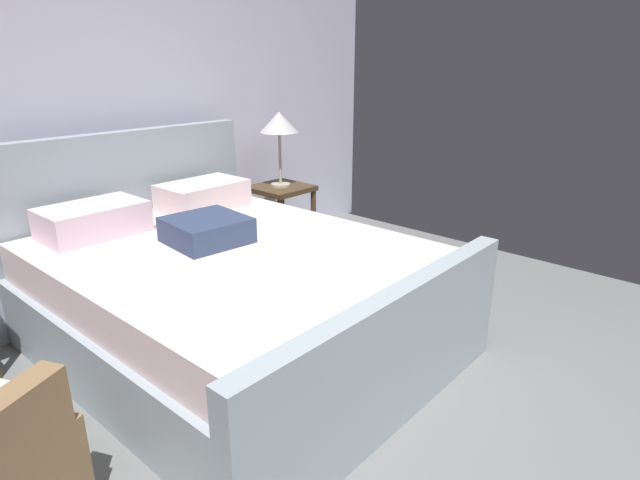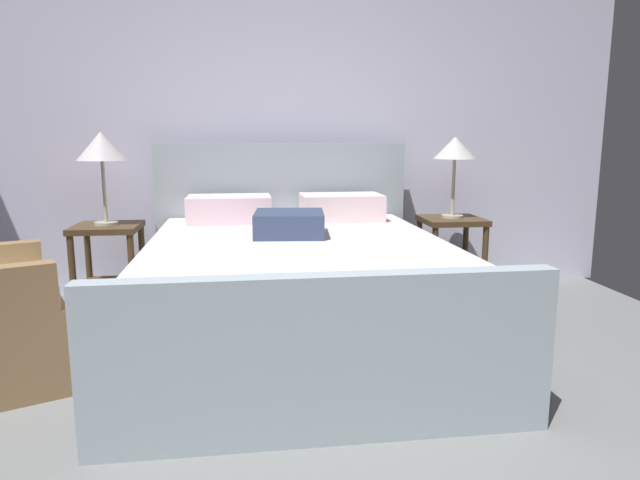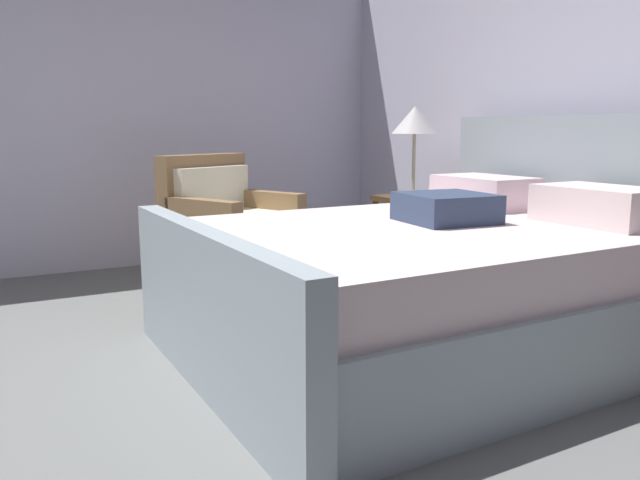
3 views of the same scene
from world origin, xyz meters
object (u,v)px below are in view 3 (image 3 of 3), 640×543
at_px(nightstand_left, 591,263).
at_px(armchair, 297,178).
at_px(bed, 402,326).
at_px(table_lamp_right, 519,377).
at_px(table_lamp_left, 617,152).

relative_size(nightstand_left, armchair, 0.59).
relative_size(bed, nightstand_left, 3.74).
height_order(bed, table_lamp_right, bed).
relative_size(nightstand_left, table_lamp_left, 0.93).
distance_m(nightstand_left, table_lamp_left, 0.72).
height_order(bed, nightstand_left, bed).
bearing_deg(armchair, table_lamp_right, 37.71).
xyz_separation_m(nightstand_left, armchair, (-0.90, -2.70, -0.06)).
bearing_deg(bed, nightstand_left, 145.98).
bearing_deg(table_lamp_right, nightstand_left, 177.56).
relative_size(bed, table_lamp_left, 3.47).
height_order(table_lamp_right, nightstand_left, table_lamp_right).
bearing_deg(nightstand_left, table_lamp_left, 180.00).
bearing_deg(table_lamp_right, table_lamp_left, 177.56).
distance_m(table_lamp_right, armchair, 4.31).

